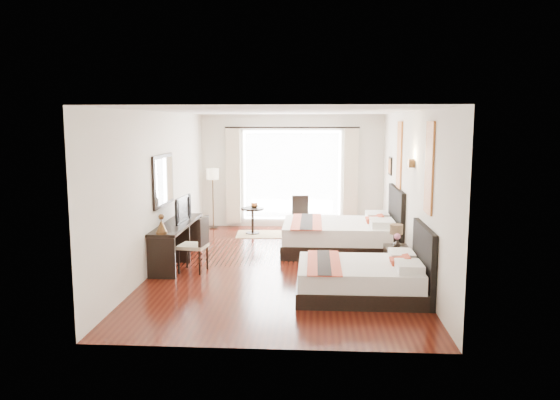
# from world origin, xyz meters

# --- Properties ---
(floor) EXTENTS (4.50, 7.50, 0.01)m
(floor) POSITION_xyz_m (0.00, 0.00, -0.01)
(floor) COLOR #370F0A
(floor) RESTS_ON ground
(ceiling) EXTENTS (4.50, 7.50, 0.02)m
(ceiling) POSITION_xyz_m (0.00, 0.00, 2.79)
(ceiling) COLOR white
(ceiling) RESTS_ON wall_headboard
(wall_headboard) EXTENTS (0.01, 7.50, 2.80)m
(wall_headboard) POSITION_xyz_m (2.25, 0.00, 1.40)
(wall_headboard) COLOR silver
(wall_headboard) RESTS_ON floor
(wall_desk) EXTENTS (0.01, 7.50, 2.80)m
(wall_desk) POSITION_xyz_m (-2.25, 0.00, 1.40)
(wall_desk) COLOR silver
(wall_desk) RESTS_ON floor
(wall_window) EXTENTS (4.50, 0.01, 2.80)m
(wall_window) POSITION_xyz_m (0.00, 3.75, 1.40)
(wall_window) COLOR silver
(wall_window) RESTS_ON floor
(wall_entry) EXTENTS (4.50, 0.01, 2.80)m
(wall_entry) POSITION_xyz_m (0.00, -3.75, 1.40)
(wall_entry) COLOR silver
(wall_entry) RESTS_ON floor
(window_glass) EXTENTS (2.40, 0.02, 2.20)m
(window_glass) POSITION_xyz_m (0.00, 3.73, 1.30)
(window_glass) COLOR white
(window_glass) RESTS_ON wall_window
(sheer_curtain) EXTENTS (2.30, 0.02, 2.10)m
(sheer_curtain) POSITION_xyz_m (0.00, 3.67, 1.30)
(sheer_curtain) COLOR white
(sheer_curtain) RESTS_ON wall_window
(drape_left) EXTENTS (0.35, 0.14, 2.35)m
(drape_left) POSITION_xyz_m (-1.45, 3.63, 1.28)
(drape_left) COLOR #BDB292
(drape_left) RESTS_ON floor
(drape_right) EXTENTS (0.35, 0.14, 2.35)m
(drape_right) POSITION_xyz_m (1.45, 3.63, 1.28)
(drape_right) COLOR #BDB292
(drape_right) RESTS_ON floor
(art_panel_near) EXTENTS (0.03, 0.50, 1.35)m
(art_panel_near) POSITION_xyz_m (2.23, -1.69, 1.95)
(art_panel_near) COLOR maroon
(art_panel_near) RESTS_ON wall_headboard
(art_panel_far) EXTENTS (0.03, 0.50, 1.35)m
(art_panel_far) POSITION_xyz_m (2.23, 1.15, 1.95)
(art_panel_far) COLOR maroon
(art_panel_far) RESTS_ON wall_headboard
(wall_sconce) EXTENTS (0.10, 0.14, 0.14)m
(wall_sconce) POSITION_xyz_m (2.19, -0.42, 1.92)
(wall_sconce) COLOR #4B331A
(wall_sconce) RESTS_ON wall_headboard
(mirror_frame) EXTENTS (0.04, 1.25, 0.95)m
(mirror_frame) POSITION_xyz_m (-2.22, 0.07, 1.55)
(mirror_frame) COLOR black
(mirror_frame) RESTS_ON wall_desk
(mirror_glass) EXTENTS (0.01, 1.12, 0.82)m
(mirror_glass) POSITION_xyz_m (-2.19, 0.07, 1.55)
(mirror_glass) COLOR white
(mirror_glass) RESTS_ON mirror_frame
(bed_near) EXTENTS (1.93, 1.51, 1.09)m
(bed_near) POSITION_xyz_m (1.34, -1.69, 0.28)
(bed_near) COLOR black
(bed_near) RESTS_ON floor
(bed_far) EXTENTS (2.32, 1.81, 1.31)m
(bed_far) POSITION_xyz_m (1.15, 1.15, 0.34)
(bed_far) COLOR black
(bed_far) RESTS_ON floor
(nightstand) EXTENTS (0.40, 0.50, 0.48)m
(nightstand) POSITION_xyz_m (1.99, -0.42, 0.24)
(nightstand) COLOR black
(nightstand) RESTS_ON floor
(table_lamp) EXTENTS (0.23, 0.23, 0.36)m
(table_lamp) POSITION_xyz_m (1.98, -0.37, 0.74)
(table_lamp) COLOR black
(table_lamp) RESTS_ON nightstand
(vase) EXTENTS (0.17, 0.17, 0.14)m
(vase) POSITION_xyz_m (1.98, -0.52, 0.57)
(vase) COLOR black
(vase) RESTS_ON nightstand
(console_desk) EXTENTS (0.50, 2.20, 0.76)m
(console_desk) POSITION_xyz_m (-1.99, 0.07, 0.38)
(console_desk) COLOR black
(console_desk) RESTS_ON floor
(television) EXTENTS (0.17, 0.85, 0.48)m
(television) POSITION_xyz_m (-1.97, 0.19, 1.00)
(television) COLOR black
(television) RESTS_ON console_desk
(bronze_figurine) EXTENTS (0.21, 0.21, 0.30)m
(bronze_figurine) POSITION_xyz_m (-1.99, -0.93, 0.90)
(bronze_figurine) COLOR #4B331A
(bronze_figurine) RESTS_ON console_desk
(desk_chair) EXTENTS (0.52, 0.52, 0.98)m
(desk_chair) POSITION_xyz_m (-1.54, -0.51, 0.30)
(desk_chair) COLOR beige
(desk_chair) RESTS_ON floor
(floor_lamp) EXTENTS (0.30, 0.30, 1.48)m
(floor_lamp) POSITION_xyz_m (-1.93, 3.43, 1.25)
(floor_lamp) COLOR black
(floor_lamp) RESTS_ON floor
(side_table) EXTENTS (0.54, 0.54, 0.62)m
(side_table) POSITION_xyz_m (-0.88, 2.79, 0.31)
(side_table) COLOR black
(side_table) RESTS_ON floor
(fruit_bowl) EXTENTS (0.23, 0.23, 0.05)m
(fruit_bowl) POSITION_xyz_m (-0.84, 2.83, 0.65)
(fruit_bowl) COLOR #463019
(fruit_bowl) RESTS_ON side_table
(window_chair) EXTENTS (0.46, 0.46, 0.89)m
(window_chair) POSITION_xyz_m (0.25, 2.85, 0.27)
(window_chair) COLOR beige
(window_chair) RESTS_ON floor
(jute_rug) EXTENTS (1.39, 0.99, 0.01)m
(jute_rug) POSITION_xyz_m (-0.58, 2.74, 0.01)
(jute_rug) COLOR tan
(jute_rug) RESTS_ON floor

